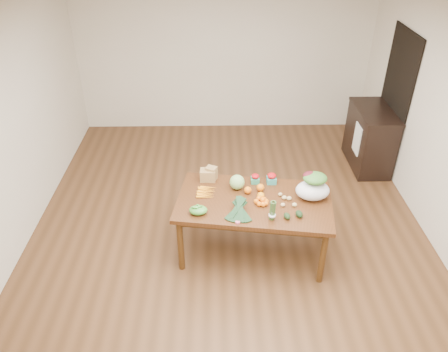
{
  "coord_description": "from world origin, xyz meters",
  "views": [
    {
      "loc": [
        -0.15,
        -4.32,
        3.64
      ],
      "look_at": [
        -0.06,
        0.0,
        0.83
      ],
      "focal_mm": 35.0,
      "sensor_mm": 36.0,
      "label": 1
    }
  ],
  "objects_px": {
    "dining_table": "(253,226)",
    "asparagus_bundle": "(273,210)",
    "cabbage": "(237,182)",
    "kale_bunch": "(239,211)",
    "cabinet": "(370,138)",
    "salad_bag": "(313,187)",
    "paper_bag": "(208,174)",
    "mandarin_cluster": "(263,201)"
  },
  "relations": [
    {
      "from": "cabinet",
      "to": "paper_bag",
      "type": "height_order",
      "value": "cabinet"
    },
    {
      "from": "paper_bag",
      "to": "mandarin_cluster",
      "type": "xyz_separation_m",
      "value": [
        0.61,
        -0.5,
        -0.04
      ]
    },
    {
      "from": "dining_table",
      "to": "kale_bunch",
      "type": "height_order",
      "value": "kale_bunch"
    },
    {
      "from": "paper_bag",
      "to": "salad_bag",
      "type": "xyz_separation_m",
      "value": [
        1.17,
        -0.39,
        0.06
      ]
    },
    {
      "from": "kale_bunch",
      "to": "asparagus_bundle",
      "type": "xyz_separation_m",
      "value": [
        0.35,
        -0.05,
        0.05
      ]
    },
    {
      "from": "cabbage",
      "to": "kale_bunch",
      "type": "bearing_deg",
      "value": -90.78
    },
    {
      "from": "cabinet",
      "to": "asparagus_bundle",
      "type": "xyz_separation_m",
      "value": [
        -1.79,
        -2.31,
        0.4
      ]
    },
    {
      "from": "dining_table",
      "to": "cabbage",
      "type": "relative_size",
      "value": 9.86
    },
    {
      "from": "dining_table",
      "to": "mandarin_cluster",
      "type": "height_order",
      "value": "mandarin_cluster"
    },
    {
      "from": "dining_table",
      "to": "paper_bag",
      "type": "relative_size",
      "value": 7.14
    },
    {
      "from": "salad_bag",
      "to": "cabbage",
      "type": "bearing_deg",
      "value": 165.95
    },
    {
      "from": "paper_bag",
      "to": "cabbage",
      "type": "bearing_deg",
      "value": -28.29
    },
    {
      "from": "cabinet",
      "to": "paper_bag",
      "type": "relative_size",
      "value": 4.24
    },
    {
      "from": "cabbage",
      "to": "asparagus_bundle",
      "type": "height_order",
      "value": "asparagus_bundle"
    },
    {
      "from": "cabbage",
      "to": "mandarin_cluster",
      "type": "xyz_separation_m",
      "value": [
        0.27,
        -0.31,
        -0.04
      ]
    },
    {
      "from": "mandarin_cluster",
      "to": "asparagus_bundle",
      "type": "bearing_deg",
      "value": -75.49
    },
    {
      "from": "dining_table",
      "to": "kale_bunch",
      "type": "bearing_deg",
      "value": -114.13
    },
    {
      "from": "mandarin_cluster",
      "to": "asparagus_bundle",
      "type": "xyz_separation_m",
      "value": [
        0.07,
        -0.28,
        0.08
      ]
    },
    {
      "from": "asparagus_bundle",
      "to": "salad_bag",
      "type": "relative_size",
      "value": 0.66
    },
    {
      "from": "dining_table",
      "to": "mandarin_cluster",
      "type": "bearing_deg",
      "value": -32.69
    },
    {
      "from": "kale_bunch",
      "to": "salad_bag",
      "type": "distance_m",
      "value": 0.9
    },
    {
      "from": "asparagus_bundle",
      "to": "kale_bunch",
      "type": "bearing_deg",
      "value": 179.57
    },
    {
      "from": "cabinet",
      "to": "paper_bag",
      "type": "bearing_deg",
      "value": -148.1
    },
    {
      "from": "cabbage",
      "to": "asparagus_bundle",
      "type": "distance_m",
      "value": 0.68
    },
    {
      "from": "salad_bag",
      "to": "mandarin_cluster",
      "type": "bearing_deg",
      "value": -169.57
    },
    {
      "from": "salad_bag",
      "to": "dining_table",
      "type": "bearing_deg",
      "value": -177.41
    },
    {
      "from": "cabinet",
      "to": "asparagus_bundle",
      "type": "bearing_deg",
      "value": -127.75
    },
    {
      "from": "dining_table",
      "to": "cabbage",
      "type": "bearing_deg",
      "value": 136.08
    },
    {
      "from": "mandarin_cluster",
      "to": "kale_bunch",
      "type": "bearing_deg",
      "value": -140.93
    },
    {
      "from": "cabbage",
      "to": "asparagus_bundle",
      "type": "xyz_separation_m",
      "value": [
        0.34,
        -0.59,
        0.04
      ]
    },
    {
      "from": "cabbage",
      "to": "salad_bag",
      "type": "height_order",
      "value": "salad_bag"
    },
    {
      "from": "cabinet",
      "to": "cabbage",
      "type": "bearing_deg",
      "value": -141.06
    },
    {
      "from": "cabinet",
      "to": "cabbage",
      "type": "relative_size",
      "value": 5.85
    },
    {
      "from": "kale_bunch",
      "to": "mandarin_cluster",
      "type": "bearing_deg",
      "value": 47.51
    },
    {
      "from": "dining_table",
      "to": "asparagus_bundle",
      "type": "xyz_separation_m",
      "value": [
        0.16,
        -0.35,
        0.5
      ]
    },
    {
      "from": "mandarin_cluster",
      "to": "kale_bunch",
      "type": "xyz_separation_m",
      "value": [
        -0.28,
        -0.22,
        0.03
      ]
    },
    {
      "from": "cabbage",
      "to": "paper_bag",
      "type": "bearing_deg",
      "value": 151.71
    },
    {
      "from": "cabbage",
      "to": "salad_bag",
      "type": "xyz_separation_m",
      "value": [
        0.83,
        -0.21,
        0.06
      ]
    },
    {
      "from": "cabinet",
      "to": "kale_bunch",
      "type": "bearing_deg",
      "value": -133.44
    },
    {
      "from": "mandarin_cluster",
      "to": "salad_bag",
      "type": "relative_size",
      "value": 0.47
    },
    {
      "from": "kale_bunch",
      "to": "salad_bag",
      "type": "relative_size",
      "value": 1.05
    },
    {
      "from": "kale_bunch",
      "to": "salad_bag",
      "type": "bearing_deg",
      "value": 29.76
    }
  ]
}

